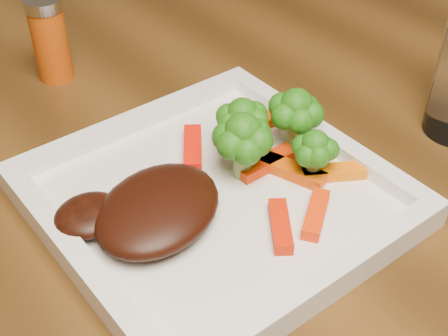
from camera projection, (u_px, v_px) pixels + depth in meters
plate at (215, 201)px, 0.53m from camera, size 0.27×0.27×0.01m
steak at (158, 209)px, 0.49m from camera, size 0.14×0.13×0.03m
broccoli_0 at (242, 120)px, 0.55m from camera, size 0.06×0.06×0.07m
broccoli_1 at (295, 117)px, 0.56m from camera, size 0.07×0.07×0.06m
broccoli_2 at (315, 150)px, 0.52m from camera, size 0.06×0.06×0.06m
broccoli_3 at (243, 146)px, 0.53m from camera, size 0.08×0.08×0.06m
carrot_0 at (316, 214)px, 0.50m from camera, size 0.05×0.04×0.01m
carrot_1 at (333, 172)px, 0.54m from camera, size 0.06×0.04×0.01m
carrot_2 at (280, 226)px, 0.49m from camera, size 0.04×0.05×0.01m
carrot_3 at (265, 120)px, 0.60m from camera, size 0.06×0.03×0.01m
carrot_4 at (193, 148)px, 0.57m from camera, size 0.05×0.06×0.01m
carrot_5 at (290, 170)px, 0.54m from camera, size 0.04×0.07×0.01m
carrot_6 at (267, 163)px, 0.55m from camera, size 0.06×0.02×0.01m
spice_shaker at (50, 39)px, 0.67m from camera, size 0.05×0.05×0.09m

